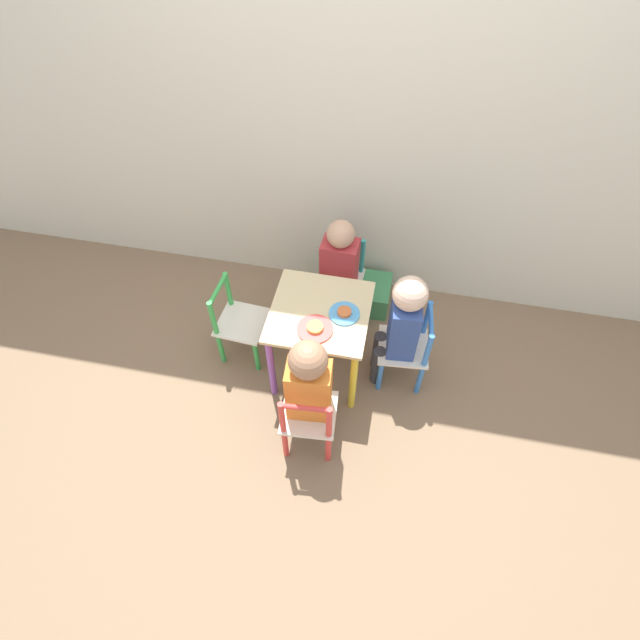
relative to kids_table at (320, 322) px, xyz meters
The scene contains 13 objects.
ground_plane 0.41m from the kids_table, ahead, with size 6.00×6.00×0.00m, color #7F664C.
house_wall 1.16m from the kids_table, 90.00° to the left, with size 6.00×0.06×2.60m.
kids_table is the anchor object (origin of this frame).
chair_red 0.49m from the kids_table, 85.43° to the right, with size 0.28×0.28×0.51m.
chair_blue 0.49m from the kids_table, ahead, with size 0.28×0.28×0.51m.
chair_teal 0.49m from the kids_table, 86.38° to the left, with size 0.28×0.28×0.51m.
chair_green 0.49m from the kids_table, behind, with size 0.28×0.28×0.51m.
child_front 0.41m from the kids_table, 85.43° to the right, with size 0.21×0.22×0.77m.
child_right 0.41m from the kids_table, ahead, with size 0.22×0.21×0.76m.
child_back 0.40m from the kids_table, 86.38° to the left, with size 0.21×0.21×0.72m.
plate_front 0.16m from the kids_table, 90.00° to the right, with size 0.18×0.18×0.03m.
plate_right 0.16m from the kids_table, ahead, with size 0.15×0.15×0.03m.
storage_bin 0.64m from the kids_table, 73.22° to the left, with size 0.34×0.26×0.17m.
Camera 1 is at (0.31, -1.56, 2.40)m, focal length 28.00 mm.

